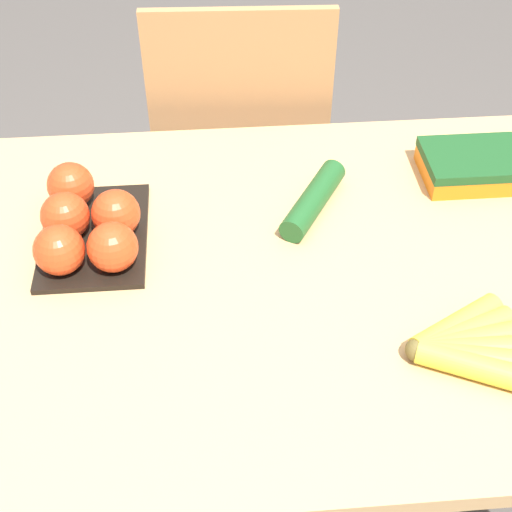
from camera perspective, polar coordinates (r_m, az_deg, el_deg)
The scene contains 7 objects.
ground_plane at distance 1.76m, azimuth -0.00°, elevation -19.11°, with size 12.00×12.00×0.00m, color #4C4742.
dining_table at distance 1.22m, azimuth -0.00°, elevation -4.62°, with size 1.36×0.83×0.76m.
chair at distance 1.78m, azimuth -1.24°, elevation 6.74°, with size 0.44×0.42×0.98m.
banana_bunch at distance 1.06m, azimuth 16.49°, elevation -6.88°, with size 0.17×0.18×0.04m.
tomato_pack at distance 1.19m, azimuth -13.44°, elevation 2.54°, with size 0.17×0.26×0.09m.
carrot_bag at distance 1.38m, azimuth 16.97°, elevation 7.08°, with size 0.18×0.13×0.05m.
cucumber_near at distance 1.25m, azimuth 4.62°, elevation 4.51°, with size 0.14×0.19×0.04m.
Camera 1 is at (-0.07, -0.82, 1.56)m, focal length 50.00 mm.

